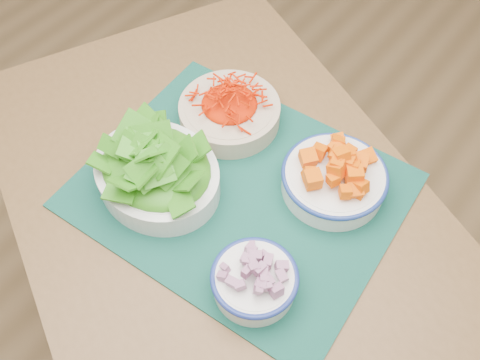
# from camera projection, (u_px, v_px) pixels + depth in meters

# --- Properties ---
(ground) EXTENTS (4.00, 4.00, 0.00)m
(ground) POSITION_uv_depth(u_px,v_px,m) (173.00, 245.00, 1.77)
(ground) COLOR olive
(ground) RESTS_ON ground
(table) EXTENTS (1.27, 1.09, 0.75)m
(table) POSITION_uv_depth(u_px,v_px,m) (225.00, 234.00, 1.07)
(table) COLOR brown
(table) RESTS_ON ground
(placemat) EXTENTS (0.59, 0.50, 0.00)m
(placemat) POSITION_uv_depth(u_px,v_px,m) (240.00, 190.00, 0.99)
(placemat) COLOR #082F28
(placemat) RESTS_ON table
(carrot_bowl) EXTENTS (0.26, 0.26, 0.07)m
(carrot_bowl) POSITION_uv_depth(u_px,v_px,m) (229.00, 109.00, 1.06)
(carrot_bowl) COLOR #C9B395
(carrot_bowl) RESTS_ON placemat
(squash_bowl) EXTENTS (0.21, 0.21, 0.09)m
(squash_bowl) POSITION_uv_depth(u_px,v_px,m) (335.00, 175.00, 0.96)
(squash_bowl) COLOR white
(squash_bowl) RESTS_ON placemat
(lettuce_bowl) EXTENTS (0.26, 0.23, 0.11)m
(lettuce_bowl) POSITION_uv_depth(u_px,v_px,m) (156.00, 168.00, 0.95)
(lettuce_bowl) COLOR white
(lettuce_bowl) RESTS_ON placemat
(onion_bowl) EXTENTS (0.16, 0.16, 0.07)m
(onion_bowl) POSITION_uv_depth(u_px,v_px,m) (255.00, 279.00, 0.85)
(onion_bowl) COLOR white
(onion_bowl) RESTS_ON placemat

